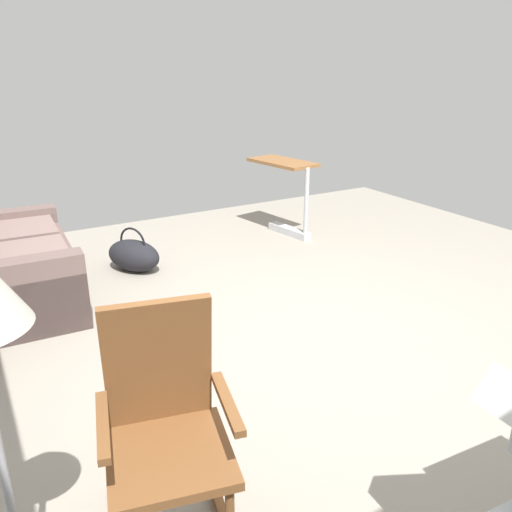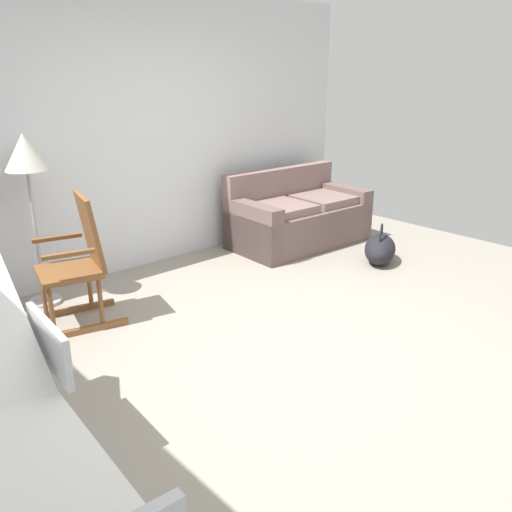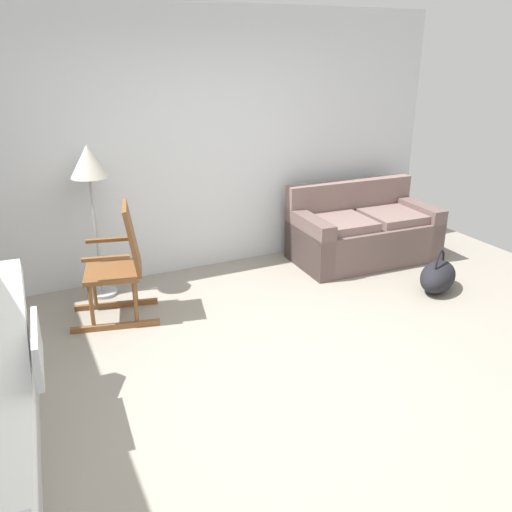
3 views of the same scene
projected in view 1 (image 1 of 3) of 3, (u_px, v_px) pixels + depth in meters
ground_plane at (317, 345)px, 3.70m from camera, size 7.20×7.20×0.00m
couch at (13, 266)px, 4.29m from camera, size 1.64×0.92×0.85m
rocking_chair at (166, 433)px, 2.08m from camera, size 0.85×0.63×1.05m
overbed_table at (287, 188)px, 5.91m from camera, size 0.87×0.52×0.84m
duffel_bag at (134, 255)px, 4.97m from camera, size 0.64×0.57×0.43m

